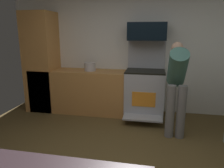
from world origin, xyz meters
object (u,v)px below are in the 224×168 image
(microwave, at_px, (147,31))
(stock_pot, at_px, (90,67))
(person_cook, at_px, (177,81))
(oven_range, at_px, (145,92))

(microwave, relative_size, stock_pot, 3.07)
(person_cook, distance_m, stock_pot, 1.82)
(oven_range, xyz_separation_m, person_cook, (0.54, -0.69, 0.40))
(microwave, distance_m, stock_pot, 1.35)
(oven_range, xyz_separation_m, microwave, (0.00, 0.09, 1.19))
(oven_range, height_order, stock_pot, oven_range)
(oven_range, bearing_deg, microwave, 90.00)
(oven_range, relative_size, stock_pot, 6.33)
(stock_pot, bearing_deg, person_cook, -22.76)
(microwave, height_order, stock_pot, microwave)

